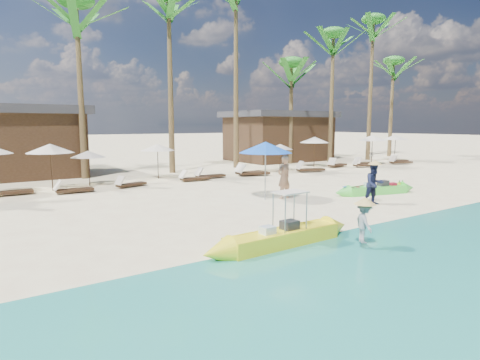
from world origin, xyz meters
TOP-DOWN VIEW (x-y plane):
  - ground at (0.00, 0.00)m, footprint 240.00×240.00m
  - wet_sand_strip at (0.00, -5.00)m, footprint 240.00×4.50m
  - green_canoe at (6.50, 1.15)m, footprint 4.82×1.44m
  - yellow_canoe at (-2.14, -2.59)m, footprint 5.51×0.85m
  - tourist at (2.25, 2.63)m, footprint 0.71×0.49m
  - vendor_green at (4.39, -0.36)m, footprint 0.97×0.85m
  - vendor_yellow at (-0.64, -3.99)m, footprint 0.64×0.78m
  - blue_umbrella at (1.41, 2.87)m, footprint 2.29×2.29m
  - resort_parasol_4 at (-5.72, 10.44)m, footprint 2.20×2.20m
  - lounger_4_left at (-7.65, 10.00)m, footprint 1.89×0.61m
  - lounger_4_right at (-5.10, 9.14)m, footprint 1.74×0.56m
  - resort_parasol_5 at (-3.83, 11.14)m, footprint 1.78×1.78m
  - lounger_5_left at (-2.28, 9.43)m, footprint 1.71×0.96m
  - resort_parasol_6 at (0.20, 11.68)m, footprint 2.00×2.00m
  - lounger_6_left at (1.44, 9.60)m, footprint 1.79×0.68m
  - lounger_6_right at (2.69, 10.06)m, footprint 1.86×0.65m
  - resort_parasol_7 at (7.35, 10.69)m, footprint 1.87×1.87m
  - lounger_7_left at (5.55, 9.65)m, footprint 2.09×1.06m
  - lounger_7_right at (5.61, 10.21)m, footprint 1.91×0.61m
  - resort_parasol_8 at (8.76, 10.86)m, footprint 1.79×1.79m
  - lounger_8_left at (9.90, 9.19)m, footprint 2.06×1.18m
  - resort_parasol_9 at (12.44, 11.32)m, footprint 2.20×2.20m
  - lounger_9_left at (13.78, 10.30)m, footprint 1.99×0.97m
  - lounger_9_right at (15.48, 9.18)m, footprint 1.96×1.17m
  - resort_parasol_10 at (17.79, 10.31)m, footprint 2.28×2.28m
  - lounger_10_left at (16.35, 10.16)m, footprint 1.86×0.95m
  - lounger_10_right at (19.77, 9.12)m, footprint 1.99×1.16m
  - resort_parasol_11 at (22.40, 11.47)m, footprint 2.23×2.23m
  - lounger_11_left at (20.63, 9.87)m, footprint 1.90×0.59m
  - palm_3 at (-3.36, 14.27)m, footprint 2.08×2.08m
  - palm_4 at (2.15, 14.01)m, footprint 2.08×2.08m
  - palm_5 at (7.45, 14.38)m, footprint 2.08×2.08m
  - palm_6 at (12.84, 14.52)m, footprint 2.08×2.08m
  - palm_7 at (16.57, 13.68)m, footprint 2.08×2.08m
  - palm_8 at (21.07, 13.33)m, footprint 2.08×2.08m
  - palm_9 at (26.21, 14.81)m, footprint 2.08×2.08m
  - pavilion_east at (14.00, 17.50)m, footprint 8.80×6.60m

SIDE VIEW (x-z plane):
  - ground at x=0.00m, z-range 0.00..0.00m
  - wet_sand_strip at x=0.00m, z-range 0.00..0.01m
  - lounger_5_left at x=-2.28m, z-range -0.09..0.46m
  - lounger_4_right at x=-5.10m, z-range -0.10..0.49m
  - lounger_6_left at x=1.44m, z-range -0.10..0.50m
  - lounger_10_left at x=16.35m, z-range -0.10..0.51m
  - lounger_6_right at x=2.69m, z-range -0.10..0.52m
  - green_canoe at x=6.50m, z-range -0.10..0.52m
  - lounger_9_right at x=15.48m, z-range -0.11..0.53m
  - lounger_4_left at x=-7.65m, z-range -0.11..0.53m
  - lounger_11_left at x=20.63m, z-range -0.11..0.54m
  - lounger_7_right at x=5.61m, z-range -0.11..0.54m
  - lounger_9_left at x=13.78m, z-range -0.11..0.54m
  - lounger_10_right at x=19.77m, z-range -0.11..0.54m
  - lounger_8_left at x=9.90m, z-range -0.11..0.56m
  - lounger_7_left at x=5.55m, z-range -0.11..0.57m
  - yellow_canoe at x=-2.14m, z-range -0.48..0.95m
  - vendor_yellow at x=-0.64m, z-range 0.18..1.24m
  - vendor_green at x=4.39m, z-range 0.00..1.67m
  - tourist at x=2.25m, z-range 0.00..1.86m
  - resort_parasol_5 at x=-3.83m, z-range 0.74..2.57m
  - resort_parasol_8 at x=8.76m, z-range 0.74..2.58m
  - resort_parasol_7 at x=7.35m, z-range 0.77..2.70m
  - resort_parasol_6 at x=0.20m, z-range 0.83..2.89m
  - resort_parasol_4 at x=-5.72m, z-range 0.91..3.18m
  - resort_parasol_9 at x=12.44m, z-range 0.91..3.18m
  - resort_parasol_11 at x=22.40m, z-range 0.92..3.21m
  - resort_parasol_10 at x=17.79m, z-range 0.94..3.29m
  - pavilion_east at x=14.00m, z-range 0.05..4.35m
  - blue_umbrella at x=1.41m, z-range 1.00..3.46m
  - palm_6 at x=12.84m, z-range 2.79..11.31m
  - palm_9 at x=26.21m, z-range 3.14..12.97m
  - palm_3 at x=-3.36m, z-range 3.32..13.83m
  - palm_7 at x=16.57m, z-range 3.46..14.53m
  - palm_4 at x=2.15m, z-range 3.60..15.30m
  - palm_8 at x=21.07m, z-range 3.83..16.53m
  - palm_5 at x=7.45m, z-range 4.02..17.62m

